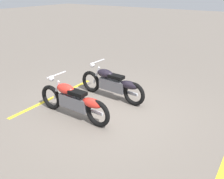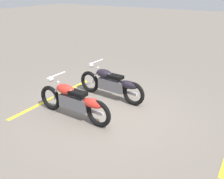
# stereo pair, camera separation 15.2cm
# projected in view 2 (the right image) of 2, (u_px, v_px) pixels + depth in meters

# --- Properties ---
(ground_plane) EXTENTS (60.00, 60.00, 0.00)m
(ground_plane) POSITION_uv_depth(u_px,v_px,m) (107.00, 111.00, 6.57)
(ground_plane) COLOR slate
(motorcycle_bright_foreground) EXTENTS (2.23, 0.62, 1.04)m
(motorcycle_bright_foreground) POSITION_uv_depth(u_px,v_px,m) (75.00, 101.00, 6.04)
(motorcycle_bright_foreground) COLOR black
(motorcycle_bright_foreground) RESTS_ON ground
(motorcycle_dark_foreground) EXTENTS (2.23, 0.62, 1.04)m
(motorcycle_dark_foreground) POSITION_uv_depth(u_px,v_px,m) (112.00, 84.00, 7.11)
(motorcycle_dark_foreground) COLOR black
(motorcycle_dark_foreground) RESTS_ON ground
(parking_stripe_near) EXTENTS (0.18, 3.20, 0.01)m
(parking_stripe_near) POSITION_uv_depth(u_px,v_px,m) (54.00, 97.00, 7.35)
(parking_stripe_near) COLOR yellow
(parking_stripe_near) RESTS_ON ground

